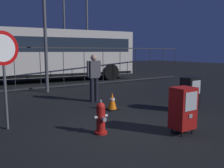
% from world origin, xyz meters
% --- Properties ---
extents(ground_plane, '(60.00, 60.00, 0.00)m').
position_xyz_m(ground_plane, '(0.00, 0.00, 0.00)').
color(ground_plane, black).
extents(fire_hydrant, '(0.33, 0.32, 0.75)m').
position_xyz_m(fire_hydrant, '(-0.66, 0.18, 0.35)').
color(fire_hydrant, red).
rests_on(fire_hydrant, ground_plane).
extents(newspaper_box_primary, '(0.48, 0.42, 1.02)m').
position_xyz_m(newspaper_box_primary, '(2.54, 0.38, 0.57)').
color(newspaper_box_primary, black).
rests_on(newspaper_box_primary, ground_plane).
extents(newspaper_box_secondary, '(0.48, 0.42, 1.02)m').
position_xyz_m(newspaper_box_secondary, '(0.84, -0.78, 0.57)').
color(newspaper_box_secondary, black).
rests_on(newspaper_box_secondary, ground_plane).
extents(stop_sign, '(0.71, 0.31, 2.23)m').
position_xyz_m(stop_sign, '(-2.31, 1.61, 1.60)').
color(stop_sign, '#4C4F54').
rests_on(stop_sign, ground_plane).
extents(pedestrian, '(0.55, 0.22, 1.67)m').
position_xyz_m(pedestrian, '(0.81, 3.14, 0.95)').
color(pedestrian, black).
rests_on(pedestrian, ground_plane).
extents(traffic_cone, '(0.36, 0.36, 0.53)m').
position_xyz_m(traffic_cone, '(0.70, 1.80, 0.26)').
color(traffic_cone, black).
rests_on(traffic_cone, ground_plane).
extents(fence_barrier, '(18.03, 0.04, 2.00)m').
position_xyz_m(fence_barrier, '(0.00, 6.76, 1.02)').
color(fence_barrier, '#2D2D33').
rests_on(fence_barrier, ground_plane).
extents(bus_near, '(10.72, 3.71, 3.00)m').
position_xyz_m(bus_near, '(1.24, 9.76, 1.71)').
color(bus_near, beige).
rests_on(bus_near, ground_plane).
extents(bus_far, '(10.69, 3.54, 3.00)m').
position_xyz_m(bus_far, '(5.13, 14.72, 1.71)').
color(bus_far, '#4C5156').
rests_on(bus_far, ground_plane).
extents(street_light_near_left, '(0.32, 0.32, 7.77)m').
position_xyz_m(street_light_near_left, '(4.76, 11.22, 4.46)').
color(street_light_near_left, '#4C4F54').
rests_on(street_light_near_left, ground_plane).
extents(street_light_far_left, '(0.32, 0.32, 6.29)m').
position_xyz_m(street_light_far_left, '(3.58, 12.59, 3.69)').
color(street_light_far_left, '#4C4F54').
rests_on(street_light_far_left, ground_plane).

